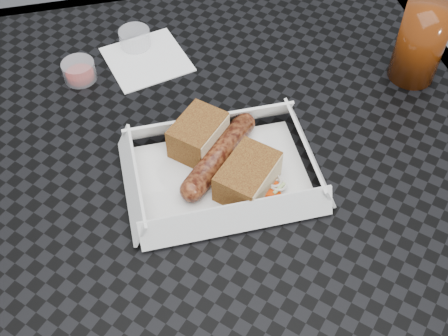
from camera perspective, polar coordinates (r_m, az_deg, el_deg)
name	(u,v)px	position (r m, az deg, el deg)	size (l,w,h in m)	color
patio_table	(227,177)	(0.84, 0.29, -0.94)	(0.80, 0.80, 0.74)	black
food_tray	(222,176)	(0.74, -0.18, -0.78)	(0.22, 0.15, 0.00)	white
bratwurst	(219,155)	(0.74, -0.49, 1.32)	(0.12, 0.13, 0.03)	brown
bread_near	(198,135)	(0.76, -2.64, 3.38)	(0.08, 0.05, 0.05)	brown
bread_far	(247,176)	(0.71, 2.40, -0.84)	(0.08, 0.06, 0.04)	brown
veg_garnish	(273,189)	(0.73, 5.04, -2.12)	(0.03, 0.03, 0.00)	#F6480A
napkin	(147,59)	(0.92, -7.85, 10.88)	(0.12, 0.12, 0.00)	white
condiment_cup_sauce	(79,71)	(0.90, -14.50, 9.53)	(0.05, 0.05, 0.03)	maroon
condiment_cup_empty	(135,39)	(0.94, -9.04, 12.85)	(0.05, 0.05, 0.03)	silver
drink_glass	(421,43)	(0.89, 19.35, 11.88)	(0.07, 0.07, 0.12)	#531F07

